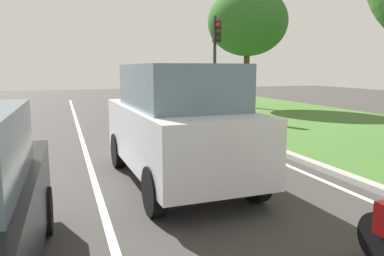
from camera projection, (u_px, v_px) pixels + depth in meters
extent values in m
plane|color=#383533|center=(107.00, 142.00, 11.48)|extent=(60.00, 60.00, 0.00)
cube|color=silver|center=(83.00, 143.00, 11.26)|extent=(0.12, 32.00, 0.01)
cube|color=silver|center=(217.00, 135.00, 12.63)|extent=(0.12, 32.00, 0.01)
cube|color=#3D6628|center=(337.00, 127.00, 14.20)|extent=(9.00, 48.00, 0.06)
cube|color=#9E9B93|center=(230.00, 133.00, 12.79)|extent=(0.24, 48.00, 0.12)
cube|color=silver|center=(177.00, 135.00, 7.32)|extent=(2.05, 4.56, 1.10)
cube|color=slate|center=(179.00, 86.00, 7.04)|extent=(1.79, 2.76, 0.80)
cylinder|color=black|center=(118.00, 150.00, 8.51)|extent=(0.25, 0.77, 0.76)
cylinder|color=black|center=(191.00, 145.00, 9.13)|extent=(0.25, 0.77, 0.76)
cylinder|color=black|center=(154.00, 191.00, 5.69)|extent=(0.25, 0.77, 0.76)
cylinder|color=black|center=(256.00, 179.00, 6.31)|extent=(0.25, 0.77, 0.76)
cylinder|color=black|center=(43.00, 211.00, 5.05)|extent=(0.23, 0.64, 0.64)
cylinder|color=black|center=(380.00, 238.00, 4.29)|extent=(0.11, 0.60, 0.60)
cylinder|color=#2D2D2D|center=(215.00, 68.00, 16.76)|extent=(0.14, 0.14, 4.46)
cube|color=black|center=(217.00, 32.00, 16.33)|extent=(0.32, 0.24, 0.90)
sphere|color=red|center=(218.00, 25.00, 16.17)|extent=(0.20, 0.20, 0.20)
sphere|color=#382B0C|center=(218.00, 31.00, 16.21)|extent=(0.20, 0.20, 0.20)
sphere|color=black|center=(218.00, 38.00, 16.25)|extent=(0.20, 0.20, 0.20)
cylinder|color=#4C331E|center=(246.00, 81.00, 20.91)|extent=(0.32, 0.32, 3.08)
ellipsoid|color=#2D6023|center=(248.00, 22.00, 20.42)|extent=(4.31, 4.31, 3.66)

